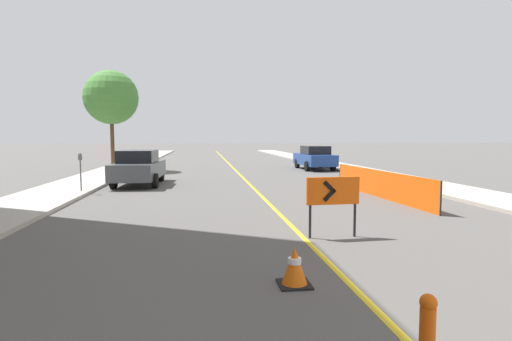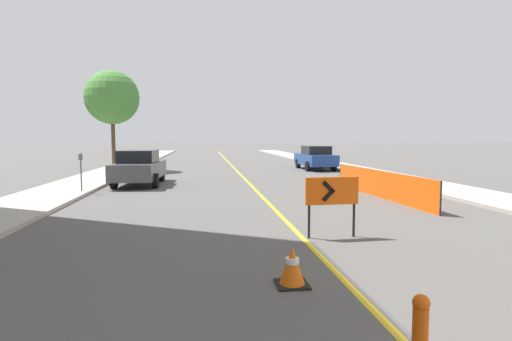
{
  "view_description": "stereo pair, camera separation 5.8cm",
  "coord_description": "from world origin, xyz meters",
  "px_view_note": "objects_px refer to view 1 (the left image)",
  "views": [
    {
      "loc": [
        -2.16,
        10.86,
        2.18
      ],
      "look_at": [
        -0.28,
        24.78,
        1.0
      ],
      "focal_mm": 28.0,
      "sensor_mm": 36.0,
      "label": 1
    },
    {
      "loc": [
        -2.1,
        10.85,
        2.18
      ],
      "look_at": [
        -0.28,
        24.78,
        1.0
      ],
      "focal_mm": 28.0,
      "sensor_mm": 36.0,
      "label": 2
    }
  ],
  "objects_px": {
    "parked_car_curb_near": "(139,167)",
    "traffic_cone_fifth": "(295,266)",
    "parked_car_curb_mid": "(315,158)",
    "parking_meter_far_curb": "(80,164)",
    "street_tree_left_near": "(111,98)",
    "arrow_barricade_primary": "(333,194)"
  },
  "relations": [
    {
      "from": "traffic_cone_fifth",
      "to": "street_tree_left_near",
      "type": "relative_size",
      "value": 0.09
    },
    {
      "from": "parked_car_curb_near",
      "to": "traffic_cone_fifth",
      "type": "bearing_deg",
      "value": -69.23
    },
    {
      "from": "traffic_cone_fifth",
      "to": "parked_car_curb_mid",
      "type": "relative_size",
      "value": 0.13
    },
    {
      "from": "parking_meter_far_curb",
      "to": "street_tree_left_near",
      "type": "bearing_deg",
      "value": 95.73
    },
    {
      "from": "arrow_barricade_primary",
      "to": "parked_car_curb_mid",
      "type": "height_order",
      "value": "parked_car_curb_mid"
    },
    {
      "from": "parked_car_curb_mid",
      "to": "parking_meter_far_curb",
      "type": "bearing_deg",
      "value": -142.49
    },
    {
      "from": "arrow_barricade_primary",
      "to": "parked_car_curb_mid",
      "type": "relative_size",
      "value": 0.3
    },
    {
      "from": "traffic_cone_fifth",
      "to": "parking_meter_far_curb",
      "type": "height_order",
      "value": "parking_meter_far_curb"
    },
    {
      "from": "traffic_cone_fifth",
      "to": "arrow_barricade_primary",
      "type": "distance_m",
      "value": 3.1
    },
    {
      "from": "parked_car_curb_mid",
      "to": "parking_meter_far_curb",
      "type": "xyz_separation_m",
      "value": [
        -12.11,
        -10.0,
        0.34
      ]
    },
    {
      "from": "parked_car_curb_near",
      "to": "street_tree_left_near",
      "type": "xyz_separation_m",
      "value": [
        -2.83,
        7.98,
        3.87
      ]
    },
    {
      "from": "arrow_barricade_primary",
      "to": "parking_meter_far_curb",
      "type": "relative_size",
      "value": 0.91
    },
    {
      "from": "parked_car_curb_near",
      "to": "street_tree_left_near",
      "type": "distance_m",
      "value": 9.31
    },
    {
      "from": "traffic_cone_fifth",
      "to": "parking_meter_far_curb",
      "type": "xyz_separation_m",
      "value": [
        -5.96,
        10.38,
        0.86
      ]
    },
    {
      "from": "parking_meter_far_curb",
      "to": "street_tree_left_near",
      "type": "xyz_separation_m",
      "value": [
        -1.07,
        10.64,
        3.53
      ]
    },
    {
      "from": "parked_car_curb_mid",
      "to": "parking_meter_far_curb",
      "type": "distance_m",
      "value": 15.71
    },
    {
      "from": "parked_car_curb_near",
      "to": "parking_meter_far_curb",
      "type": "height_order",
      "value": "parked_car_curb_near"
    },
    {
      "from": "arrow_barricade_primary",
      "to": "street_tree_left_near",
      "type": "relative_size",
      "value": 0.21
    },
    {
      "from": "traffic_cone_fifth",
      "to": "street_tree_left_near",
      "type": "distance_m",
      "value": 22.59
    },
    {
      "from": "parked_car_curb_near",
      "to": "parking_meter_far_curb",
      "type": "xyz_separation_m",
      "value": [
        -1.76,
        -2.66,
        0.34
      ]
    },
    {
      "from": "traffic_cone_fifth",
      "to": "street_tree_left_near",
      "type": "xyz_separation_m",
      "value": [
        -7.03,
        21.02,
        4.39
      ]
    },
    {
      "from": "arrow_barricade_primary",
      "to": "street_tree_left_near",
      "type": "bearing_deg",
      "value": 112.37
    }
  ]
}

